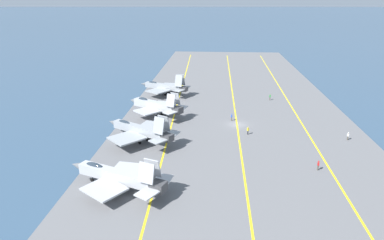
% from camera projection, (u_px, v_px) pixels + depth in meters
% --- Properties ---
extents(ground_plane, '(2000.00, 2000.00, 0.00)m').
position_uv_depth(ground_plane, '(237.00, 126.00, 79.59)').
color(ground_plane, '#334C66').
extents(carrier_deck, '(221.62, 55.24, 0.40)m').
position_uv_depth(carrier_deck, '(237.00, 125.00, 79.52)').
color(carrier_deck, slate).
rests_on(carrier_deck, ground).
extents(deck_stripe_foul_line, '(199.44, 3.31, 0.01)m').
position_uv_depth(deck_stripe_foul_line, '(303.00, 126.00, 78.41)').
color(deck_stripe_foul_line, yellow).
rests_on(deck_stripe_foul_line, carrier_deck).
extents(deck_stripe_centerline, '(199.46, 0.36, 0.01)m').
position_uv_depth(deck_stripe_centerline, '(237.00, 125.00, 79.45)').
color(deck_stripe_centerline, yellow).
rests_on(deck_stripe_centerline, carrier_deck).
extents(deck_stripe_edge_line, '(199.36, 6.95, 0.01)m').
position_uv_depth(deck_stripe_edge_line, '(172.00, 123.00, 80.50)').
color(deck_stripe_edge_line, yellow).
rests_on(deck_stripe_edge_line, carrier_deck).
extents(parked_jet_nearest, '(12.17, 17.40, 6.07)m').
position_uv_depth(parked_jet_nearest, '(118.00, 176.00, 52.11)').
color(parked_jet_nearest, '#A8AAAF').
rests_on(parked_jet_nearest, carrier_deck).
extents(parked_jet_second, '(14.04, 16.53, 6.58)m').
position_uv_depth(parked_jet_second, '(140.00, 130.00, 69.25)').
color(parked_jet_second, '#93999E').
rests_on(parked_jet_second, carrier_deck).
extents(parked_jet_third, '(12.68, 15.94, 6.65)m').
position_uv_depth(parked_jet_third, '(155.00, 105.00, 84.27)').
color(parked_jet_third, '#A8AAAF').
rests_on(parked_jet_third, carrier_deck).
extents(parked_jet_fourth, '(13.48, 15.99, 6.61)m').
position_uv_depth(parked_jet_fourth, '(165.00, 86.00, 103.04)').
color(parked_jet_fourth, '#93999E').
rests_on(parked_jet_fourth, carrier_deck).
extents(crew_red_vest, '(0.40, 0.30, 1.78)m').
position_uv_depth(crew_red_vest, '(318.00, 165.00, 58.27)').
color(crew_red_vest, '#4C473D').
rests_on(crew_red_vest, carrier_deck).
extents(crew_white_vest, '(0.43, 0.46, 1.71)m').
position_uv_depth(crew_white_vest, '(348.00, 136.00, 70.60)').
color(crew_white_vest, '#4C473D').
rests_on(crew_white_vest, carrier_deck).
extents(crew_green_vest, '(0.29, 0.40, 1.80)m').
position_uv_depth(crew_green_vest, '(270.00, 97.00, 97.82)').
color(crew_green_vest, '#4C473D').
rests_on(crew_green_vest, carrier_deck).
extents(crew_yellow_vest, '(0.46, 0.43, 1.75)m').
position_uv_depth(crew_yellow_vest, '(248.00, 130.00, 73.47)').
color(crew_yellow_vest, '#232328').
rests_on(crew_yellow_vest, carrier_deck).
extents(crew_blue_vest, '(0.43, 0.34, 1.81)m').
position_uv_depth(crew_blue_vest, '(232.00, 117.00, 81.56)').
color(crew_blue_vest, '#4C473D').
rests_on(crew_blue_vest, carrier_deck).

